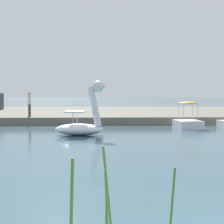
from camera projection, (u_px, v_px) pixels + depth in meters
shore_bank_far at (122, 113)px, 37.03m from camera, size 115.97×22.77×0.54m
swan_boat at (82, 123)px, 19.28m from camera, size 2.79×1.86×2.82m
pedal_boat_orange at (188, 120)px, 23.60m from camera, size 1.54×2.36×1.68m
person_on_path at (29, 103)px, 26.91m from camera, size 0.24×0.24×1.77m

